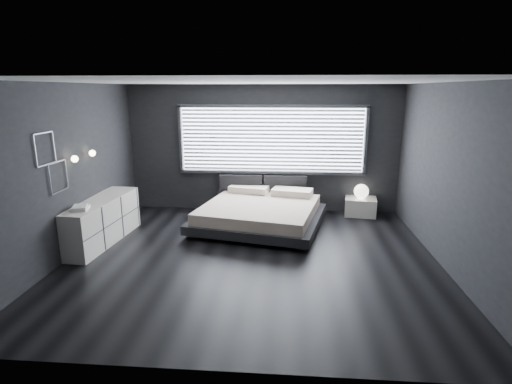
{
  "coord_description": "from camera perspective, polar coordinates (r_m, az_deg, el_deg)",
  "views": [
    {
      "loc": [
        0.55,
        -6.07,
        2.69
      ],
      "look_at": [
        0.0,
        0.85,
        0.9
      ],
      "focal_mm": 28.0,
      "sensor_mm": 36.0,
      "label": 1
    }
  ],
  "objects": [
    {
      "name": "wall_art_upper",
      "position": [
        6.6,
        -27.91,
        5.47
      ],
      "size": [
        0.01,
        0.48,
        0.48
      ],
      "color": "#47474C",
      "rests_on": "ground"
    },
    {
      "name": "room",
      "position": [
        6.23,
        -0.61,
        2.51
      ],
      "size": [
        6.04,
        6.0,
        2.8
      ],
      "color": "black",
      "rests_on": "ground"
    },
    {
      "name": "headboard",
      "position": [
        8.98,
        1.01,
        0.8
      ],
      "size": [
        1.96,
        0.16,
        0.52
      ],
      "color": "black",
      "rests_on": "ground"
    },
    {
      "name": "dresser",
      "position": [
        7.71,
        -21.31,
        -3.87
      ],
      "size": [
        0.72,
        2.02,
        0.79
      ],
      "color": "silver",
      "rests_on": "ground"
    },
    {
      "name": "nightstand",
      "position": [
        9.08,
        14.68,
        -2.0
      ],
      "size": [
        0.74,
        0.64,
        0.39
      ],
      "primitive_type": "cube",
      "rotation": [
        0.0,
        0.0,
        -0.15
      ],
      "color": "silver",
      "rests_on": "ground"
    },
    {
      "name": "sconce_far",
      "position": [
        7.62,
        -22.37,
        5.15
      ],
      "size": [
        0.18,
        0.11,
        0.11
      ],
      "color": "silver",
      "rests_on": "ground"
    },
    {
      "name": "wall_art_lower",
      "position": [
        6.89,
        -26.36,
        1.97
      ],
      "size": [
        0.01,
        0.48,
        0.48
      ],
      "color": "#47474C",
      "rests_on": "ground"
    },
    {
      "name": "sconce_near",
      "position": [
        7.1,
        -24.51,
        4.32
      ],
      "size": [
        0.18,
        0.11,
        0.11
      ],
      "color": "silver",
      "rests_on": "ground"
    },
    {
      "name": "window",
      "position": [
        8.84,
        2.25,
        7.43
      ],
      "size": [
        4.14,
        0.09,
        1.52
      ],
      "color": "white",
      "rests_on": "ground"
    },
    {
      "name": "bed",
      "position": [
        8.05,
        0.61,
        -2.92
      ],
      "size": [
        2.8,
        2.71,
        0.62
      ],
      "color": "black",
      "rests_on": "ground"
    },
    {
      "name": "orb_lamp",
      "position": [
        8.95,
        14.81,
        0.09
      ],
      "size": [
        0.31,
        0.31,
        0.31
      ],
      "primitive_type": "sphere",
      "color": "white",
      "rests_on": "nightstand"
    },
    {
      "name": "book_stack",
      "position": [
        7.1,
        -23.86,
        -2.07
      ],
      "size": [
        0.32,
        0.38,
        0.07
      ],
      "color": "silver",
      "rests_on": "dresser"
    }
  ]
}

